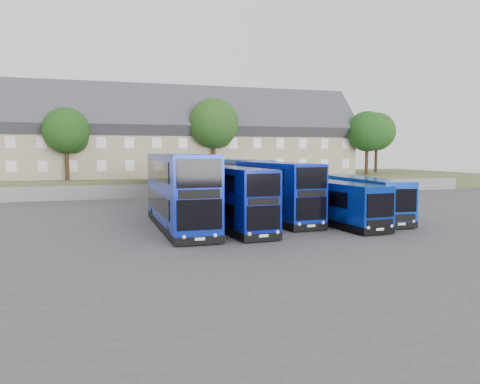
# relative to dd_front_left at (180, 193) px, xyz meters

# --- Properties ---
(ground) EXTENTS (120.00, 120.00, 0.00)m
(ground) POSITION_rel_dd_front_left_xyz_m (5.97, -2.93, -2.38)
(ground) COLOR #434347
(ground) RESTS_ON ground
(retaining_wall) EXTENTS (70.00, 0.40, 1.50)m
(retaining_wall) POSITION_rel_dd_front_left_xyz_m (5.97, 21.07, -1.63)
(retaining_wall) COLOR slate
(retaining_wall) RESTS_ON ground
(earth_bank) EXTENTS (80.00, 20.00, 2.00)m
(earth_bank) POSITION_rel_dd_front_left_xyz_m (5.97, 31.07, -1.38)
(earth_bank) COLOR #474D2B
(earth_bank) RESTS_ON ground
(terrace_row) EXTENTS (48.00, 10.40, 11.20)m
(terrace_row) POSITION_rel_dd_front_left_xyz_m (2.97, 27.07, 4.21)
(terrace_row) COLOR tan
(terrace_row) RESTS_ON earth_bank
(dd_front_left) EXTENTS (2.81, 12.20, 4.85)m
(dd_front_left) POSITION_rel_dd_front_left_xyz_m (0.00, 0.00, 0.00)
(dd_front_left) COLOR #081DA0
(dd_front_left) RESTS_ON ground
(dd_front_mid) EXTENTS (2.92, 10.21, 4.01)m
(dd_front_mid) POSITION_rel_dd_front_left_xyz_m (3.30, -1.18, -0.42)
(dd_front_mid) COLOR navy
(dd_front_mid) RESTS_ON ground
(dd_front_right) EXTENTS (3.03, 10.78, 4.24)m
(dd_front_right) POSITION_rel_dd_front_left_xyz_m (7.37, 1.49, -0.30)
(dd_front_right) COLOR #081C9E
(dd_front_right) RESTS_ON ground
(dd_rear_left) EXTENTS (3.41, 10.47, 4.09)m
(dd_rear_left) POSITION_rel_dd_front_left_xyz_m (1.15, 11.51, -0.38)
(dd_rear_left) COLOR #07078D
(dd_rear_left) RESTS_ON ground
(dd_rear_right) EXTENTS (3.23, 10.81, 4.24)m
(dd_rear_right) POSITION_rel_dd_front_left_xyz_m (8.48, 13.39, -0.30)
(dd_rear_right) COLOR navy
(dd_rear_right) RESTS_ON ground
(coach_east_a) EXTENTS (3.07, 11.00, 2.97)m
(coach_east_a) POSITION_rel_dd_front_left_xyz_m (10.64, -0.84, -0.93)
(coach_east_a) COLOR navy
(coach_east_a) RESTS_ON ground
(coach_east_b) EXTENTS (3.35, 11.49, 3.10)m
(coach_east_b) POSITION_rel_dd_front_left_xyz_m (14.05, 0.77, -0.87)
(coach_east_b) COLOR #08309E
(coach_east_b) RESTS_ON ground
(tree_west) EXTENTS (4.80, 4.80, 7.65)m
(tree_west) POSITION_rel_dd_front_left_xyz_m (-7.89, 22.17, 4.67)
(tree_west) COLOR #382314
(tree_west) RESTS_ON earth_bank
(tree_mid) EXTENTS (5.76, 5.76, 9.18)m
(tree_mid) POSITION_rel_dd_front_left_xyz_m (8.11, 22.67, 5.68)
(tree_mid) COLOR #382314
(tree_mid) RESTS_ON earth_bank
(tree_east) EXTENTS (5.12, 5.12, 8.16)m
(tree_east) POSITION_rel_dd_front_left_xyz_m (28.11, 22.17, 5.01)
(tree_east) COLOR #382314
(tree_east) RESTS_ON earth_bank
(tree_far) EXTENTS (5.44, 5.44, 8.67)m
(tree_far) POSITION_rel_dd_front_left_xyz_m (34.11, 29.17, 5.34)
(tree_far) COLOR #382314
(tree_far) RESTS_ON earth_bank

